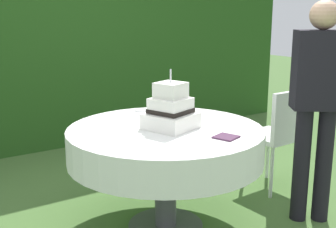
% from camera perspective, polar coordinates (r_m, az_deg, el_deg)
% --- Properties ---
extents(ground_plane, '(20.00, 20.00, 0.00)m').
position_cam_1_polar(ground_plane, '(3.29, -0.32, -14.38)').
color(ground_plane, '#476B33').
extents(foliage_hedge, '(6.64, 0.50, 2.76)m').
position_cam_1_polar(foliage_hedge, '(5.15, -15.78, 11.17)').
color(foliage_hedge, '#234C19').
rests_on(foliage_hedge, ground_plane).
extents(cake_table, '(1.36, 1.36, 0.74)m').
position_cam_1_polar(cake_table, '(3.05, -0.34, -4.02)').
color(cake_table, '#4C4C51').
rests_on(cake_table, ground_plane).
extents(wedding_cake, '(0.39, 0.39, 0.41)m').
position_cam_1_polar(wedding_cake, '(2.98, 0.33, 0.43)').
color(wedding_cake, white).
rests_on(wedding_cake, cake_table).
extents(serving_plate_near, '(0.13, 0.13, 0.01)m').
position_cam_1_polar(serving_plate_near, '(3.52, 2.88, 0.47)').
color(serving_plate_near, white).
rests_on(serving_plate_near, cake_table).
extents(serving_plate_far, '(0.10, 0.10, 0.01)m').
position_cam_1_polar(serving_plate_far, '(3.53, -3.54, 0.50)').
color(serving_plate_far, white).
rests_on(serving_plate_far, cake_table).
extents(napkin_stack, '(0.17, 0.17, 0.01)m').
position_cam_1_polar(napkin_stack, '(2.81, 7.56, -2.98)').
color(napkin_stack, '#4C2D47').
rests_on(napkin_stack, cake_table).
extents(garden_chair, '(0.42, 0.42, 0.89)m').
position_cam_1_polar(garden_chair, '(3.83, 14.20, -2.07)').
color(garden_chair, white).
rests_on(garden_chair, ground_plane).
extents(standing_person, '(0.41, 0.37, 1.60)m').
position_cam_1_polar(standing_person, '(3.27, 18.89, 2.00)').
color(standing_person, black).
rests_on(standing_person, ground_plane).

